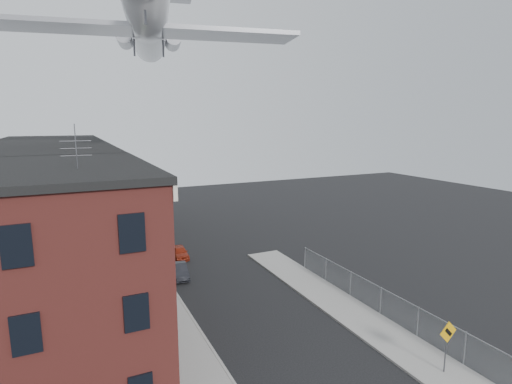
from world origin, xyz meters
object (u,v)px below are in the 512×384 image
street_tree (128,210)px  car_mid (179,271)px  car_far (148,232)px  car_near (180,252)px  warning_sign (447,339)px  utility_pole (140,220)px  airplane (148,23)px

street_tree → car_mid: 11.86m
car_mid → car_far: car_far is taller
street_tree → car_near: 8.14m
street_tree → car_near: bearing=-62.8°
warning_sign → utility_pole: 22.25m
car_mid → airplane: size_ratio=0.12×
warning_sign → car_mid: bearing=116.0°
car_near → street_tree: bearing=120.5°
street_tree → airplane: airplane is taller
utility_pole → car_mid: bearing=-27.5°
warning_sign → car_far: size_ratio=0.60×
car_near → car_far: car_far is taller
street_tree → car_near: street_tree is taller
car_mid → utility_pole: bearing=158.1°
street_tree → car_far: 3.46m
utility_pole → car_far: (2.28, 10.59, -4.00)m
utility_pole → car_near: utility_pole is taller
warning_sign → airplane: (-8.94, 24.33, 18.59)m
utility_pole → car_far: utility_pole is taller
car_mid → street_tree: bearing=106.9°
utility_pole → car_far: 11.54m
utility_pole → car_mid: utility_pole is taller
airplane → warning_sign: bearing=-69.8°
car_mid → airplane: (-0.33, 6.65, 19.93)m
utility_pole → street_tree: utility_pole is taller
car_near → car_far: 7.59m
street_tree → car_mid: bearing=-78.6°
airplane → utility_pole: bearing=-113.1°
car_near → car_far: (-1.52, 7.43, 0.13)m
street_tree → utility_pole: bearing=-91.9°
utility_pole → airplane: airplane is taller
warning_sign → car_near: (-7.40, 22.18, -1.34)m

